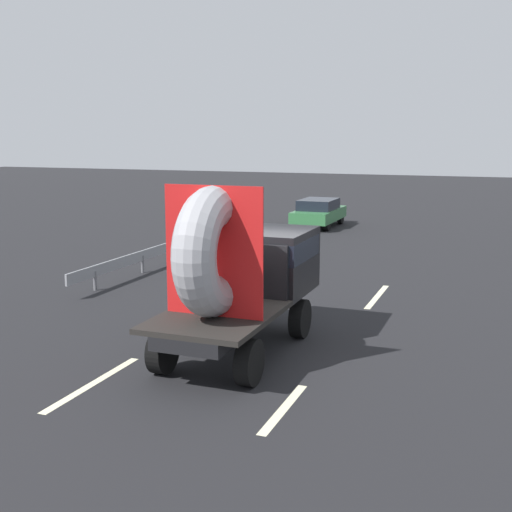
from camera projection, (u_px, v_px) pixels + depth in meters
The scene contains 8 objects.
ground_plane at pixel (263, 343), 13.78m from camera, with size 120.00×120.00×0.00m, color black.
flatbed_truck at pixel (243, 268), 13.17m from camera, with size 2.02×4.81×3.43m.
distant_sedan at pixel (319, 212), 31.16m from camera, with size 1.72×4.02×1.31m.
guardrail at pixel (162, 250), 21.95m from camera, with size 0.10×10.32×0.71m.
lane_dash_left_near at pixel (93, 383), 11.56m from camera, with size 2.78×0.16×0.01m, color beige.
lane_dash_left_far at pixel (261, 284), 19.26m from camera, with size 2.81×0.16×0.01m, color beige.
lane_dash_right_near at pixel (284, 408), 10.50m from camera, with size 2.07×0.16×0.01m, color beige.
lane_dash_right_far at pixel (377, 297), 17.76m from camera, with size 2.77×0.16×0.01m, color beige.
Camera 1 is at (4.61, -12.39, 4.31)m, focal length 46.18 mm.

